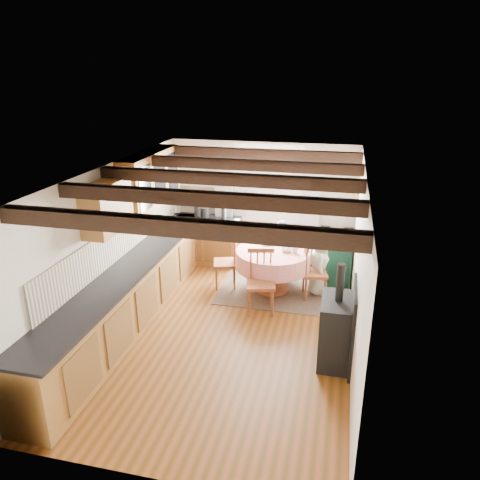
% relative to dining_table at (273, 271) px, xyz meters
% --- Properties ---
extents(floor, '(3.60, 5.50, 0.00)m').
position_rel_dining_table_xyz_m(floor, '(-0.44, -1.41, -0.39)').
color(floor, brown).
rests_on(floor, ground).
extents(ceiling, '(3.60, 5.50, 0.00)m').
position_rel_dining_table_xyz_m(ceiling, '(-0.44, -1.41, 2.01)').
color(ceiling, white).
rests_on(ceiling, ground).
extents(wall_back, '(3.60, 0.00, 2.40)m').
position_rel_dining_table_xyz_m(wall_back, '(-0.44, 1.34, 0.81)').
color(wall_back, silver).
rests_on(wall_back, ground).
extents(wall_front, '(3.60, 0.00, 2.40)m').
position_rel_dining_table_xyz_m(wall_front, '(-0.44, -4.16, 0.81)').
color(wall_front, silver).
rests_on(wall_front, ground).
extents(wall_left, '(0.00, 5.50, 2.40)m').
position_rel_dining_table_xyz_m(wall_left, '(-2.24, -1.41, 0.81)').
color(wall_left, silver).
rests_on(wall_left, ground).
extents(wall_right, '(0.00, 5.50, 2.40)m').
position_rel_dining_table_xyz_m(wall_right, '(1.36, -1.41, 0.81)').
color(wall_right, silver).
rests_on(wall_right, ground).
extents(beam_a, '(3.60, 0.16, 0.16)m').
position_rel_dining_table_xyz_m(beam_a, '(-0.44, -3.41, 1.92)').
color(beam_a, black).
rests_on(beam_a, ceiling).
extents(beam_b, '(3.60, 0.16, 0.16)m').
position_rel_dining_table_xyz_m(beam_b, '(-0.44, -2.41, 1.92)').
color(beam_b, black).
rests_on(beam_b, ceiling).
extents(beam_c, '(3.60, 0.16, 0.16)m').
position_rel_dining_table_xyz_m(beam_c, '(-0.44, -1.41, 1.92)').
color(beam_c, black).
rests_on(beam_c, ceiling).
extents(beam_d, '(3.60, 0.16, 0.16)m').
position_rel_dining_table_xyz_m(beam_d, '(-0.44, -0.41, 1.92)').
color(beam_d, black).
rests_on(beam_d, ceiling).
extents(beam_e, '(3.60, 0.16, 0.16)m').
position_rel_dining_table_xyz_m(beam_e, '(-0.44, 0.59, 1.92)').
color(beam_e, black).
rests_on(beam_e, ceiling).
extents(splash_left, '(0.02, 4.50, 0.55)m').
position_rel_dining_table_xyz_m(splash_left, '(-2.22, -1.11, 0.81)').
color(splash_left, beige).
rests_on(splash_left, wall_left).
extents(splash_back, '(1.40, 0.02, 0.55)m').
position_rel_dining_table_xyz_m(splash_back, '(-1.44, 1.32, 0.81)').
color(splash_back, beige).
rests_on(splash_back, wall_back).
extents(base_cabinet_left, '(0.60, 5.30, 0.88)m').
position_rel_dining_table_xyz_m(base_cabinet_left, '(-1.94, -1.41, 0.05)').
color(base_cabinet_left, '#8E5E31').
rests_on(base_cabinet_left, floor).
extents(base_cabinet_back, '(1.30, 0.60, 0.88)m').
position_rel_dining_table_xyz_m(base_cabinet_back, '(-1.49, 1.04, 0.05)').
color(base_cabinet_back, '#8E5E31').
rests_on(base_cabinet_back, floor).
extents(worktop_left, '(0.64, 5.30, 0.04)m').
position_rel_dining_table_xyz_m(worktop_left, '(-1.92, -1.41, 0.51)').
color(worktop_left, black).
rests_on(worktop_left, base_cabinet_left).
extents(worktop_back, '(1.30, 0.64, 0.04)m').
position_rel_dining_table_xyz_m(worktop_back, '(-1.49, 1.02, 0.51)').
color(worktop_back, black).
rests_on(worktop_back, base_cabinet_back).
extents(wall_cabinet_glass, '(0.34, 1.80, 0.90)m').
position_rel_dining_table_xyz_m(wall_cabinet_glass, '(-2.07, -0.21, 1.56)').
color(wall_cabinet_glass, '#8E5E31').
rests_on(wall_cabinet_glass, wall_left).
extents(wall_cabinet_solid, '(0.34, 0.90, 0.70)m').
position_rel_dining_table_xyz_m(wall_cabinet_solid, '(-2.07, -1.71, 1.51)').
color(wall_cabinet_solid, '#8E5E31').
rests_on(wall_cabinet_solid, wall_left).
extents(window_frame, '(1.34, 0.03, 1.54)m').
position_rel_dining_table_xyz_m(window_frame, '(-0.34, 1.32, 1.21)').
color(window_frame, white).
rests_on(window_frame, wall_back).
extents(window_pane, '(1.20, 0.01, 1.40)m').
position_rel_dining_table_xyz_m(window_pane, '(-0.34, 1.33, 1.21)').
color(window_pane, white).
rests_on(window_pane, wall_back).
extents(curtain_left, '(0.35, 0.10, 2.10)m').
position_rel_dining_table_xyz_m(curtain_left, '(-1.19, 1.24, 0.71)').
color(curtain_left, '#BDBDBD').
rests_on(curtain_left, wall_back).
extents(curtain_right, '(0.35, 0.10, 2.10)m').
position_rel_dining_table_xyz_m(curtain_right, '(0.51, 1.24, 0.71)').
color(curtain_right, '#BDBDBD').
rests_on(curtain_right, wall_back).
extents(curtain_rod, '(2.00, 0.03, 0.03)m').
position_rel_dining_table_xyz_m(curtain_rod, '(-0.34, 1.24, 1.81)').
color(curtain_rod, black).
rests_on(curtain_rod, wall_back).
extents(wall_picture, '(0.04, 0.50, 0.60)m').
position_rel_dining_table_xyz_m(wall_picture, '(1.33, 0.89, 1.31)').
color(wall_picture, gold).
rests_on(wall_picture, wall_right).
extents(wall_plate, '(0.30, 0.02, 0.30)m').
position_rel_dining_table_xyz_m(wall_plate, '(0.61, 1.31, 1.31)').
color(wall_plate, silver).
rests_on(wall_plate, wall_back).
extents(rug, '(1.85, 1.44, 0.01)m').
position_rel_dining_table_xyz_m(rug, '(0.00, -0.00, -0.38)').
color(rug, '#372D26').
rests_on(rug, floor).
extents(dining_table, '(1.28, 1.28, 0.77)m').
position_rel_dining_table_xyz_m(dining_table, '(0.00, 0.00, 0.00)').
color(dining_table, pink).
rests_on(dining_table, floor).
extents(chair_near, '(0.54, 0.55, 1.04)m').
position_rel_dining_table_xyz_m(chair_near, '(-0.07, -0.75, 0.13)').
color(chair_near, '#964826').
rests_on(chair_near, floor).
extents(chair_left, '(0.53, 0.52, 0.97)m').
position_rel_dining_table_xyz_m(chair_left, '(-0.86, 0.01, 0.10)').
color(chair_left, '#964826').
rests_on(chair_left, floor).
extents(chair_right, '(0.51, 0.50, 0.97)m').
position_rel_dining_table_xyz_m(chair_right, '(0.73, -0.06, 0.10)').
color(chair_right, '#964826').
rests_on(chair_right, floor).
extents(aga_range, '(0.62, 0.96, 0.88)m').
position_rel_dining_table_xyz_m(aga_range, '(1.03, 0.80, 0.06)').
color(aga_range, '#10372B').
rests_on(aga_range, floor).
extents(cast_iron_stove, '(0.43, 0.71, 1.42)m').
position_rel_dining_table_xyz_m(cast_iron_stove, '(1.14, -1.84, 0.32)').
color(cast_iron_stove, black).
rests_on(cast_iron_stove, floor).
extents(child_far, '(0.42, 0.28, 1.13)m').
position_rel_dining_table_xyz_m(child_far, '(0.05, 0.61, 0.18)').
color(child_far, '#383D49').
rests_on(child_far, floor).
extents(child_right, '(0.42, 0.58, 1.08)m').
position_rel_dining_table_xyz_m(child_right, '(0.78, 0.12, 0.15)').
color(child_right, beige).
rests_on(child_right, floor).
extents(bowl_a, '(0.33, 0.33, 0.06)m').
position_rel_dining_table_xyz_m(bowl_a, '(-0.14, 0.30, 0.41)').
color(bowl_a, silver).
rests_on(bowl_a, dining_table).
extents(bowl_b, '(0.27, 0.27, 0.06)m').
position_rel_dining_table_xyz_m(bowl_b, '(0.23, 0.02, 0.42)').
color(bowl_b, silver).
rests_on(bowl_b, dining_table).
extents(cup, '(0.13, 0.13, 0.10)m').
position_rel_dining_table_xyz_m(cup, '(0.38, -0.01, 0.44)').
color(cup, silver).
rests_on(cup, dining_table).
extents(canister_tall, '(0.15, 0.15, 0.25)m').
position_rel_dining_table_xyz_m(canister_tall, '(-1.68, 1.04, 0.66)').
color(canister_tall, '#262628').
rests_on(canister_tall, worktop_back).
extents(canister_wide, '(0.18, 0.18, 0.20)m').
position_rel_dining_table_xyz_m(canister_wide, '(-1.55, 1.09, 0.63)').
color(canister_wide, '#262628').
rests_on(canister_wide, worktop_back).
extents(canister_slim, '(0.10, 0.10, 0.28)m').
position_rel_dining_table_xyz_m(canister_slim, '(-1.15, 1.03, 0.67)').
color(canister_slim, '#262628').
rests_on(canister_slim, worktop_back).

